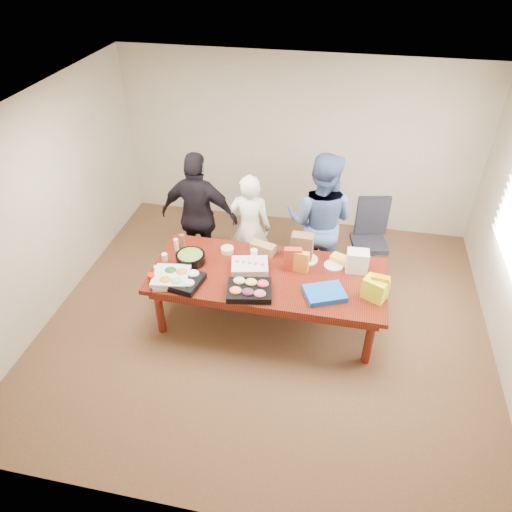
% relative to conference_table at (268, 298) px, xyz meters
% --- Properties ---
extents(floor, '(5.50, 5.00, 0.02)m').
position_rel_conference_table_xyz_m(floor, '(0.00, 0.00, -0.39)').
color(floor, '#47301E').
rests_on(floor, ground).
extents(ceiling, '(5.50, 5.00, 0.02)m').
position_rel_conference_table_xyz_m(ceiling, '(0.00, 0.00, 2.33)').
color(ceiling, white).
rests_on(ceiling, wall_back).
extents(wall_back, '(5.50, 0.04, 2.70)m').
position_rel_conference_table_xyz_m(wall_back, '(0.00, 2.50, 0.98)').
color(wall_back, beige).
rests_on(wall_back, floor).
extents(wall_front, '(5.50, 0.04, 2.70)m').
position_rel_conference_table_xyz_m(wall_front, '(0.00, -2.50, 0.98)').
color(wall_front, beige).
rests_on(wall_front, floor).
extents(wall_left, '(0.04, 5.00, 2.70)m').
position_rel_conference_table_xyz_m(wall_left, '(-2.75, 0.00, 0.98)').
color(wall_left, beige).
rests_on(wall_left, floor).
extents(conference_table, '(2.80, 1.20, 0.75)m').
position_rel_conference_table_xyz_m(conference_table, '(0.00, 0.00, 0.00)').
color(conference_table, '#4C1C0F').
rests_on(conference_table, floor).
extents(office_chair, '(0.64, 0.64, 1.07)m').
position_rel_conference_table_xyz_m(office_chair, '(1.20, 1.28, 0.16)').
color(office_chair, black).
rests_on(office_chair, floor).
extents(person_center, '(0.60, 0.42, 1.59)m').
position_rel_conference_table_xyz_m(person_center, '(-0.41, 0.87, 0.42)').
color(person_center, silver).
rests_on(person_center, floor).
extents(person_right, '(1.05, 0.88, 1.92)m').
position_rel_conference_table_xyz_m(person_right, '(0.51, 0.96, 0.59)').
color(person_right, '#3F5585').
rests_on(person_right, floor).
extents(person_left, '(1.09, 0.50, 1.83)m').
position_rel_conference_table_xyz_m(person_left, '(-1.11, 0.85, 0.54)').
color(person_left, black).
rests_on(person_left, floor).
extents(veggie_tray, '(0.57, 0.48, 0.08)m').
position_rel_conference_table_xyz_m(veggie_tray, '(-0.98, -0.36, 0.41)').
color(veggie_tray, black).
rests_on(veggie_tray, conference_table).
extents(fruit_tray, '(0.56, 0.47, 0.08)m').
position_rel_conference_table_xyz_m(fruit_tray, '(-0.14, -0.38, 0.41)').
color(fruit_tray, black).
rests_on(fruit_tray, conference_table).
extents(sheet_cake, '(0.50, 0.42, 0.08)m').
position_rel_conference_table_xyz_m(sheet_cake, '(-0.24, 0.06, 0.41)').
color(sheet_cake, silver).
rests_on(sheet_cake, conference_table).
extents(salad_bowl, '(0.42, 0.42, 0.12)m').
position_rel_conference_table_xyz_m(salad_bowl, '(-0.98, 0.04, 0.43)').
color(salad_bowl, black).
rests_on(salad_bowl, conference_table).
extents(chip_bag_blue, '(0.53, 0.48, 0.07)m').
position_rel_conference_table_xyz_m(chip_bag_blue, '(0.70, -0.26, 0.41)').
color(chip_bag_blue, blue).
rests_on(chip_bag_blue, conference_table).
extents(chip_bag_red, '(0.22, 0.11, 0.30)m').
position_rel_conference_table_xyz_m(chip_bag_red, '(0.27, 0.15, 0.53)').
color(chip_bag_red, '#B2341E').
rests_on(chip_bag_red, conference_table).
extents(chip_bag_yellow, '(0.21, 0.11, 0.30)m').
position_rel_conference_table_xyz_m(chip_bag_yellow, '(1.28, -0.16, 0.52)').
color(chip_bag_yellow, '#FFA008').
rests_on(chip_bag_yellow, conference_table).
extents(chip_bag_orange, '(0.18, 0.10, 0.27)m').
position_rel_conference_table_xyz_m(chip_bag_orange, '(0.38, 0.14, 0.51)').
color(chip_bag_orange, orange).
rests_on(chip_bag_orange, conference_table).
extents(mayo_jar, '(0.10, 0.10, 0.13)m').
position_rel_conference_table_xyz_m(mayo_jar, '(-0.23, 0.27, 0.44)').
color(mayo_jar, white).
rests_on(mayo_jar, conference_table).
extents(mustard_bottle, '(0.06, 0.06, 0.15)m').
position_rel_conference_table_xyz_m(mustard_bottle, '(0.34, 0.45, 0.45)').
color(mustard_bottle, yellow).
rests_on(mustard_bottle, conference_table).
extents(dressing_bottle, '(0.06, 0.06, 0.19)m').
position_rel_conference_table_xyz_m(dressing_bottle, '(-1.18, 0.33, 0.47)').
color(dressing_bottle, brown).
rests_on(dressing_bottle, conference_table).
extents(ranch_bottle, '(0.07, 0.07, 0.17)m').
position_rel_conference_table_xyz_m(ranch_bottle, '(-1.23, 0.25, 0.46)').
color(ranch_bottle, '#EFEDC0').
rests_on(ranch_bottle, conference_table).
extents(banana_bunch, '(0.28, 0.23, 0.08)m').
position_rel_conference_table_xyz_m(banana_bunch, '(0.83, 0.41, 0.41)').
color(banana_bunch, yellow).
rests_on(banana_bunch, conference_table).
extents(bread_loaf, '(0.34, 0.22, 0.13)m').
position_rel_conference_table_xyz_m(bread_loaf, '(-0.14, 0.43, 0.44)').
color(bread_loaf, '#9D7741').
rests_on(bread_loaf, conference_table).
extents(kraft_bag, '(0.27, 0.16, 0.35)m').
position_rel_conference_table_xyz_m(kraft_bag, '(0.35, 0.40, 0.55)').
color(kraft_bag, brown).
rests_on(kraft_bag, conference_table).
extents(red_cup, '(0.09, 0.09, 0.11)m').
position_rel_conference_table_xyz_m(red_cup, '(-1.30, -0.42, 0.43)').
color(red_cup, '#B91C00').
rests_on(red_cup, conference_table).
extents(clear_cup_a, '(0.09, 0.09, 0.10)m').
position_rel_conference_table_xyz_m(clear_cup_a, '(-1.30, -0.25, 0.43)').
color(clear_cup_a, silver).
rests_on(clear_cup_a, conference_table).
extents(clear_cup_b, '(0.08, 0.08, 0.10)m').
position_rel_conference_table_xyz_m(clear_cup_b, '(-1.30, 0.01, 0.43)').
color(clear_cup_b, silver).
rests_on(clear_cup_b, conference_table).
extents(pizza_box_lower, '(0.49, 0.49, 0.05)m').
position_rel_conference_table_xyz_m(pizza_box_lower, '(-1.08, -0.34, 0.40)').
color(pizza_box_lower, silver).
rests_on(pizza_box_lower, conference_table).
extents(pizza_box_upper, '(0.46, 0.46, 0.05)m').
position_rel_conference_table_xyz_m(pizza_box_upper, '(-1.09, -0.35, 0.45)').
color(pizza_box_upper, silver).
rests_on(pizza_box_upper, pizza_box_lower).
extents(plate_a, '(0.29, 0.29, 0.01)m').
position_rel_conference_table_xyz_m(plate_a, '(0.76, 0.32, 0.38)').
color(plate_a, silver).
rests_on(plate_a, conference_table).
extents(plate_b, '(0.30, 0.30, 0.02)m').
position_rel_conference_table_xyz_m(plate_b, '(0.42, 0.38, 0.38)').
color(plate_b, white).
rests_on(plate_b, conference_table).
extents(dip_bowl_a, '(0.15, 0.15, 0.06)m').
position_rel_conference_table_xyz_m(dip_bowl_a, '(0.36, 0.26, 0.41)').
color(dip_bowl_a, beige).
rests_on(dip_bowl_a, conference_table).
extents(dip_bowl_b, '(0.18, 0.18, 0.07)m').
position_rel_conference_table_xyz_m(dip_bowl_b, '(-0.59, 0.34, 0.41)').
color(dip_bowl_b, beige).
rests_on(dip_bowl_b, conference_table).
extents(grocery_bag_white, '(0.27, 0.20, 0.27)m').
position_rel_conference_table_xyz_m(grocery_bag_white, '(1.03, 0.29, 0.51)').
color(grocery_bag_white, white).
rests_on(grocery_bag_white, conference_table).
extents(grocery_bag_yellow, '(0.31, 0.27, 0.26)m').
position_rel_conference_table_xyz_m(grocery_bag_yellow, '(1.24, -0.18, 0.50)').
color(grocery_bag_yellow, '#E7F71D').
rests_on(grocery_bag_yellow, conference_table).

